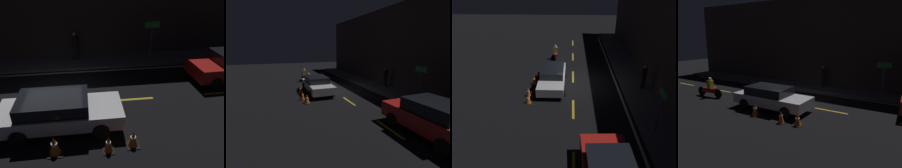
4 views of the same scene
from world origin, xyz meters
The scene contains 15 objects.
ground_plane centered at (0.00, 0.00, 0.00)m, with size 56.00×56.00×0.00m, color black.
raised_curb centered at (0.00, 4.45, 0.07)m, with size 28.00×2.07×0.13m.
building_front centered at (0.00, 5.64, 3.66)m, with size 28.00×0.30×7.33m.
lane_dash_a centered at (-10.00, 0.00, 0.00)m, with size 2.00×0.14×0.01m.
lane_dash_b centered at (-5.50, 0.00, 0.00)m, with size 2.00×0.14×0.01m.
lane_dash_c centered at (-1.00, 0.00, 0.00)m, with size 2.00×0.14×0.01m.
lane_dash_d centered at (3.50, 0.00, 0.00)m, with size 2.00×0.14×0.01m.
lane_solid_kerb centered at (0.00, 3.17, 0.00)m, with size 25.20×0.14×0.01m.
sedan_white centered at (0.44, -1.48, 0.72)m, with size 4.54×1.90×1.33m.
motorcycle centered at (-4.83, -1.61, 0.57)m, with size 2.23×0.38×1.39m.
traffic_cone_near centered at (0.35, -2.82, 0.34)m, with size 0.50×0.50×0.69m.
traffic_cone_mid centered at (2.09, -2.95, 0.31)m, with size 0.39×0.39×0.64m.
traffic_cone_far centered at (2.95, -2.81, 0.30)m, with size 0.45×0.45×0.61m.
pedestrian centered at (0.93, 4.78, 1.01)m, with size 0.34×0.34×1.72m.
shop_sign centered at (5.51, 4.18, 1.82)m, with size 0.90×0.08×2.40m.
Camera 4 is at (7.74, -11.23, 4.13)m, focal length 35.00 mm.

